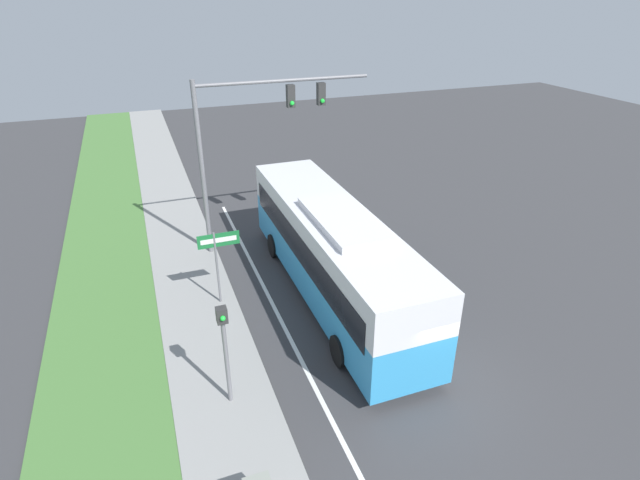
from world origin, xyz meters
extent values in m
plane|color=#38383A|center=(0.00, 0.00, 0.00)|extent=(80.00, 80.00, 0.00)
cube|color=gray|center=(-6.20, 0.00, 0.06)|extent=(2.80, 80.00, 0.12)
cube|color=#477538|center=(-9.40, 0.00, 0.05)|extent=(3.60, 80.00, 0.10)
cube|color=silver|center=(-3.60, 0.00, 0.00)|extent=(0.14, 30.00, 0.01)
cube|color=#3393D1|center=(-1.31, 5.14, 1.21)|extent=(2.56, 11.97, 1.65)
cube|color=silver|center=(-1.31, 5.14, 2.71)|extent=(2.56, 11.97, 1.35)
cube|color=black|center=(-1.31, 5.14, 2.25)|extent=(2.60, 11.02, 1.02)
cube|color=silver|center=(-1.31, 4.25, 3.51)|extent=(1.79, 4.19, 0.24)
cylinder|color=black|center=(-2.54, 8.86, 0.50)|extent=(0.28, 1.00, 1.00)
cylinder|color=black|center=(-0.07, 8.86, 0.50)|extent=(0.28, 1.00, 1.00)
cylinder|color=black|center=(-2.54, 1.43, 0.50)|extent=(0.28, 1.00, 1.00)
cylinder|color=black|center=(-0.07, 1.43, 0.50)|extent=(0.28, 1.00, 1.00)
cylinder|color=slate|center=(-5.05, 10.05, 3.69)|extent=(0.20, 0.20, 7.38)
cylinder|color=slate|center=(-1.46, 10.05, 7.13)|extent=(7.18, 0.14, 0.14)
cube|color=#2D2D2D|center=(-1.22, 10.05, 6.51)|extent=(0.32, 0.28, 0.90)
sphere|color=#1ED838|center=(-1.22, 9.87, 6.26)|extent=(0.18, 0.18, 0.18)
cube|color=#2D2D2D|center=(0.09, 10.05, 6.51)|extent=(0.32, 0.28, 0.90)
sphere|color=#1ED838|center=(0.09, 9.87, 6.26)|extent=(0.18, 0.18, 0.18)
cylinder|color=slate|center=(-6.02, 0.98, 1.61)|extent=(0.12, 0.12, 3.22)
cube|color=#2D2D2D|center=(-6.02, 0.98, 3.00)|extent=(0.28, 0.24, 0.44)
sphere|color=#1ED838|center=(-6.02, 0.83, 3.00)|extent=(0.14, 0.14, 0.14)
cylinder|color=slate|center=(-5.38, 5.97, 1.47)|extent=(0.08, 0.08, 2.93)
cube|color=#196B33|center=(-5.23, 5.97, 2.63)|extent=(1.47, 0.03, 0.50)
cube|color=white|center=(-5.23, 5.95, 2.63)|extent=(1.25, 0.01, 0.18)
camera|label=1|loc=(-7.33, -9.67, 10.47)|focal=28.00mm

